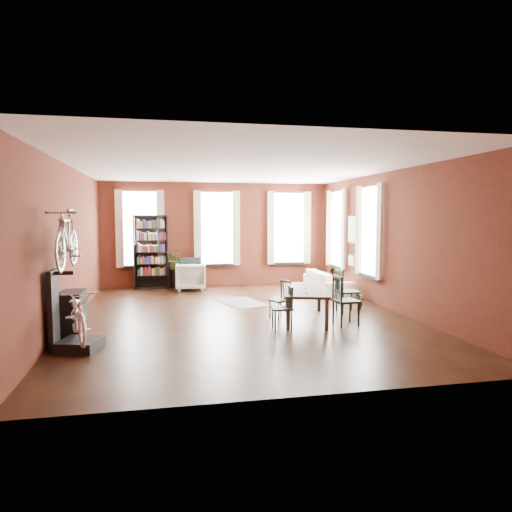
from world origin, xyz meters
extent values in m
plane|color=black|center=(0.00, 0.00, 0.00)|extent=(9.00, 9.00, 0.00)
cube|color=white|center=(0.00, 0.00, 3.20)|extent=(7.00, 9.00, 0.04)
cube|color=#471911|center=(0.00, 4.50, 1.60)|extent=(7.00, 0.04, 3.20)
cube|color=#471911|center=(0.00, -4.50, 1.60)|extent=(7.00, 0.04, 3.20)
cube|color=#471911|center=(-3.50, 0.00, 1.60)|extent=(0.04, 9.00, 3.20)
cube|color=#471911|center=(3.50, 0.00, 1.60)|extent=(0.04, 9.00, 3.20)
cube|color=white|center=(-2.30, 4.47, 1.80)|extent=(1.00, 0.04, 2.20)
cube|color=#BCB097|center=(-2.30, 4.40, 1.80)|extent=(1.40, 0.06, 2.30)
cube|color=white|center=(0.00, 4.47, 1.80)|extent=(1.00, 0.04, 2.20)
cube|color=#BCB097|center=(0.00, 4.40, 1.80)|extent=(1.40, 0.06, 2.30)
cube|color=white|center=(2.30, 4.47, 1.80)|extent=(1.00, 0.04, 2.20)
cube|color=#BCB097|center=(2.30, 4.40, 1.80)|extent=(1.40, 0.06, 2.30)
cube|color=white|center=(3.47, 1.00, 1.80)|extent=(0.04, 1.00, 2.20)
cube|color=#BCB097|center=(3.40, 1.00, 1.80)|extent=(0.06, 1.40, 2.30)
cube|color=white|center=(3.47, 3.20, 1.80)|extent=(0.04, 1.00, 2.20)
cube|color=#BCB097|center=(3.40, 3.20, 1.80)|extent=(0.06, 1.40, 2.30)
cube|color=black|center=(3.46, 2.10, 1.80)|extent=(0.04, 0.55, 0.75)
cube|color=black|center=(3.46, 2.10, 0.95)|extent=(0.04, 0.45, 0.35)
cube|color=#493A2C|center=(1.26, -0.58, 0.33)|extent=(1.33, 2.08, 0.66)
cube|color=#1A3937|center=(0.57, -1.30, 0.42)|extent=(0.42, 0.42, 0.84)
cube|color=black|center=(0.77, -0.38, 0.40)|extent=(0.49, 0.49, 0.80)
cube|color=black|center=(1.92, -1.20, 0.50)|extent=(0.49, 0.49, 0.99)
cube|color=#1A3936|center=(2.42, -0.08, 0.48)|extent=(0.45, 0.45, 0.97)
cube|color=black|center=(-2.00, 4.30, 1.10)|extent=(1.00, 0.32, 2.20)
imported|color=silver|center=(-0.85, 3.81, 0.44)|extent=(0.92, 0.87, 0.88)
imported|color=beige|center=(2.95, 2.60, 0.41)|extent=(0.61, 2.08, 0.81)
cube|color=black|center=(0.28, 1.54, 0.01)|extent=(1.24, 1.63, 0.01)
cube|color=black|center=(-2.98, -1.96, 0.09)|extent=(0.76, 0.76, 0.18)
cube|color=black|center=(-3.40, -1.80, 0.65)|extent=(0.16, 0.60, 1.30)
cube|color=black|center=(-3.28, -0.90, 0.40)|extent=(0.40, 0.80, 0.80)
cube|color=black|center=(-1.27, 4.30, 0.28)|extent=(0.35, 0.35, 0.57)
imported|color=#2B5823|center=(3.37, 3.66, 0.14)|extent=(0.52, 0.69, 0.27)
imported|color=#2D5421|center=(2.88, 0.29, 0.08)|extent=(0.45, 0.50, 0.16)
imported|color=white|center=(-2.99, -1.95, 0.97)|extent=(0.77, 0.96, 1.59)
imported|color=#A5A8AD|center=(-3.15, -1.80, 2.13)|extent=(0.47, 1.00, 1.66)
imported|color=#2F4E1F|center=(-1.30, 4.27, 0.81)|extent=(0.68, 0.72, 0.48)
camera|label=1|loc=(-1.62, -9.61, 2.17)|focal=32.00mm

